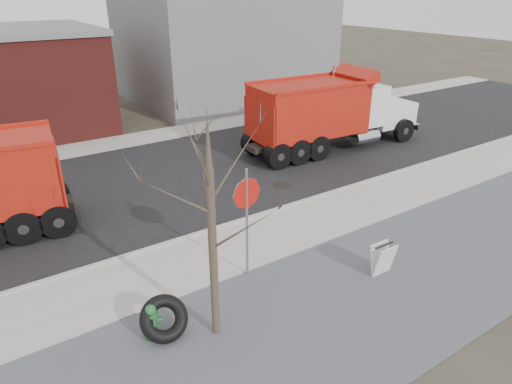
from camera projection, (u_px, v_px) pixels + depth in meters
ground at (266, 243)px, 13.92m from camera, size 120.00×120.00×0.00m
gravel_verge at (347, 303)px, 11.27m from camera, size 60.00×5.00×0.03m
sidewalk at (262, 238)px, 14.10m from camera, size 60.00×2.50×0.06m
curb at (240, 221)px, 15.07m from camera, size 60.00×0.15×0.11m
road at (178, 177)px, 18.68m from camera, size 60.00×9.40×0.02m
far_sidewalk at (130, 140)px, 22.98m from camera, size 60.00×2.00×0.06m
building_grey at (223, 37)px, 30.42m from camera, size 12.00×10.00×8.00m
bare_tree at (211, 202)px, 8.97m from camera, size 3.20×3.20×5.20m
fire_hydrant at (152, 322)px, 10.06m from camera, size 0.49×0.48×0.86m
truck_tire at (164, 319)px, 10.05m from camera, size 1.18×1.06×1.00m
stop_sign at (247, 206)px, 11.51m from camera, size 0.84×0.11×3.10m
sandwich_board at (382, 259)px, 12.20m from camera, size 0.66×0.42×0.91m
dump_truck_red_a at (329, 110)px, 21.16m from camera, size 9.17×3.01×3.67m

